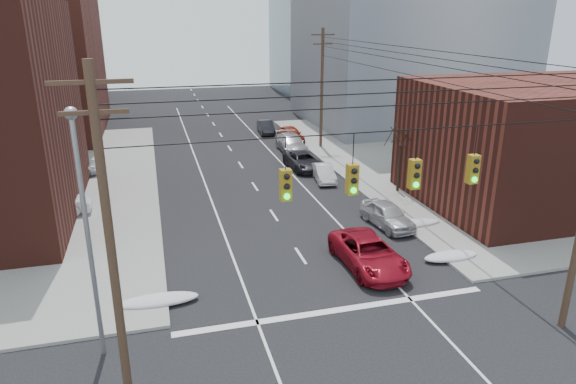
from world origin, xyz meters
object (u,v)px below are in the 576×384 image
parked_car_e (291,134)px  parked_car_d (291,143)px  parked_car_b (324,173)px  red_pickup (369,253)px  lot_car_a (52,204)px  parked_car_c (303,161)px  parked_car_a (387,215)px  parked_car_f (266,127)px  lot_car_d (13,190)px  lot_car_b (73,166)px

parked_car_e → parked_car_d: bearing=-108.8°
parked_car_b → parked_car_d: (-0.00, 9.30, 0.16)m
red_pickup → lot_car_a: lot_car_a is taller
parked_car_c → parked_car_a: bearing=-87.0°
parked_car_b → parked_car_f: 17.45m
parked_car_d → lot_car_a: bearing=-145.8°
lot_car_d → parked_car_a: bearing=-118.7°
parked_car_f → lot_car_a: bearing=-128.2°
parked_car_a → parked_car_d: 18.77m
red_pickup → parked_car_f: size_ratio=1.33×
parked_car_b → parked_car_c: parked_car_c is taller
parked_car_a → parked_car_b: bearing=87.7°
red_pickup → parked_car_e: bearing=80.6°
parked_car_c → parked_car_e: size_ratio=1.10×
parked_car_b → lot_car_d: (-21.97, 1.39, 0.15)m
parked_car_b → parked_car_e: size_ratio=0.86×
parked_car_d → red_pickup: bearing=-94.3°
lot_car_a → lot_car_d: (-3.10, 4.08, -0.13)m
parked_car_a → parked_car_c: size_ratio=0.88×
red_pickup → parked_car_b: bearing=77.9°
parked_car_a → parked_car_b: (-0.78, 9.45, -0.11)m
parked_car_b → lot_car_d: lot_car_d is taller
lot_car_b → parked_car_c: bearing=-83.2°
parked_car_c → parked_car_f: size_ratio=1.18×
parked_car_a → parked_car_f: (-1.37, 26.89, -0.05)m
red_pickup → parked_car_a: bearing=52.9°
parked_car_b → parked_car_f: parked_car_f is taller
parked_car_a → lot_car_a: lot_car_a is taller
lot_car_b → parked_car_a: bearing=-113.3°
lot_car_b → lot_car_d: (-3.29, -5.04, -0.03)m
lot_car_b → lot_car_d: lot_car_b is taller
parked_car_b → lot_car_b: size_ratio=0.81×
lot_car_b → lot_car_d: bearing=162.8°
red_pickup → lot_car_b: size_ratio=1.17×
parked_car_a → parked_car_d: bearing=85.4°
red_pickup → parked_car_c: size_ratio=1.13×
parked_car_d → parked_car_e: size_ratio=1.23×
parked_car_f → parked_car_c: bearing=-86.0°
parked_car_f → lot_car_a: (-18.27, -20.13, 0.22)m
lot_car_d → parked_car_b: bearing=-96.8°
parked_car_a → parked_car_f: parked_car_a is taller
lot_car_b → lot_car_a: bearing=-165.3°
lot_car_a → parked_car_c: bearing=-73.1°
lot_car_d → parked_car_f: bearing=-56.3°
parked_car_a → parked_car_b: 9.49m
parked_car_b → lot_car_d: 22.01m
parked_car_e → parked_car_f: bearing=106.4°
parked_car_c → parked_car_e: 9.78m
parked_car_c → lot_car_b: 18.31m
lot_car_a → red_pickup: bearing=-126.6°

